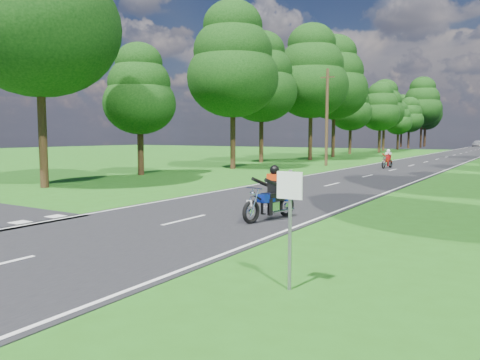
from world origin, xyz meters
The scene contains 9 objects.
ground centered at (0.00, 0.00, 0.00)m, with size 160.00×160.00×0.00m, color #215A14.
main_road centered at (0.00, 50.00, 0.01)m, with size 7.00×140.00×0.02m, color black.
road_markings centered at (-0.14, 48.13, 0.02)m, with size 7.40×140.00×0.01m.
treeline centered at (1.43, 60.06, 8.25)m, with size 40.00×115.35×14.78m.
telegraph_pole centered at (-6.00, 28.00, 4.07)m, with size 1.20×0.26×8.00m.
road_sign centered at (5.50, -2.01, 1.34)m, with size 0.45×0.07×2.00m.
rider_near_blue centered at (2.17, 3.36, 0.85)m, with size 0.66×1.98×1.65m, color navy, non-canonical shape.
rider_far_red centered at (-0.84, 27.57, 0.75)m, with size 0.59×1.76×1.47m, color #B7250E, non-canonical shape.
distant_car centered at (-2.08, 104.75, 0.76)m, with size 1.74×4.32×1.47m, color #ABADB2.
Camera 1 is at (8.86, -8.82, 2.56)m, focal length 35.00 mm.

